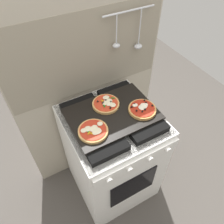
# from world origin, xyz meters

# --- Properties ---
(ground_plane) EXTENTS (4.00, 4.00, 0.00)m
(ground_plane) POSITION_xyz_m (0.00, 0.00, 0.00)
(ground_plane) COLOR #4C4742
(kitchen_backsplash) EXTENTS (1.10, 0.08, 1.55)m
(kitchen_backsplash) POSITION_xyz_m (0.00, 0.33, 0.79)
(kitchen_backsplash) COLOR #B2A893
(kitchen_backsplash) RESTS_ON ground_plane
(stove) EXTENTS (0.60, 0.64, 0.90)m
(stove) POSITION_xyz_m (-0.00, -0.00, 0.45)
(stove) COLOR white
(stove) RESTS_ON ground_plane
(baking_tray) EXTENTS (0.54, 0.38, 0.02)m
(baking_tray) POSITION_xyz_m (0.00, 0.00, 0.91)
(baking_tray) COLOR black
(baking_tray) RESTS_ON stove
(pizza_left) EXTENTS (0.17, 0.17, 0.03)m
(pizza_left) POSITION_xyz_m (-0.17, -0.08, 0.93)
(pizza_left) COLOR tan
(pizza_left) RESTS_ON baking_tray
(pizza_right) EXTENTS (0.17, 0.17, 0.03)m
(pizza_right) POSITION_xyz_m (0.18, -0.07, 0.93)
(pizza_right) COLOR tan
(pizza_right) RESTS_ON baking_tray
(pizza_center) EXTENTS (0.17, 0.17, 0.03)m
(pizza_center) POSITION_xyz_m (0.00, 0.08, 0.93)
(pizza_center) COLOR tan
(pizza_center) RESTS_ON baking_tray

